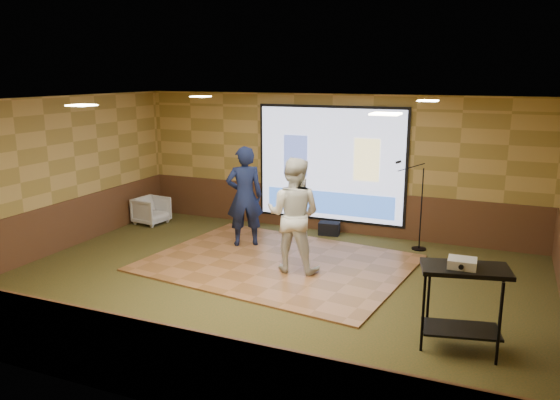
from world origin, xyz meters
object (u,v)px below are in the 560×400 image
at_px(player_right, 294,215).
at_px(banquet_chair, 151,211).
at_px(av_table, 464,290).
at_px(mic_stand, 417,225).
at_px(projector_screen, 330,166).
at_px(player_left, 245,196).
at_px(dance_floor, 278,263).
at_px(duffel_bag, 329,228).
at_px(projector, 462,263).

distance_m(player_right, banquet_chair, 4.56).
height_order(av_table, mic_stand, mic_stand).
bearing_deg(projector_screen, player_left, -126.43).
distance_m(projector_screen, banquet_chair, 4.29).
height_order(av_table, banquet_chair, av_table).
height_order(player_right, av_table, player_right).
bearing_deg(banquet_chair, dance_floor, -102.52).
relative_size(mic_stand, duffel_bag, 4.03).
bearing_deg(projector_screen, duffel_bag, -71.93).
bearing_deg(player_left, projector_screen, -159.57).
relative_size(projector_screen, dance_floor, 0.73).
height_order(dance_floor, av_table, av_table).
bearing_deg(banquet_chair, duffel_bag, -71.80).
relative_size(player_left, av_table, 1.81).
bearing_deg(av_table, mic_stand, 106.67).
xyz_separation_m(dance_floor, player_right, (0.41, -0.26, 1.02)).
height_order(dance_floor, player_left, player_left).
distance_m(player_right, duffel_bag, 2.57).
height_order(mic_stand, duffel_bag, mic_stand).
xyz_separation_m(dance_floor, player_left, (-1.02, 0.72, 1.02)).
bearing_deg(banquet_chair, player_left, -95.96).
height_order(player_left, av_table, player_left).
bearing_deg(projector_screen, player_right, -85.85).
height_order(projector_screen, dance_floor, projector_screen).
bearing_deg(player_left, projector, 114.08).
bearing_deg(banquet_chair, av_table, -107.96).
distance_m(dance_floor, duffel_bag, 2.17).
bearing_deg(av_table, projector, -133.86).
height_order(projector_screen, projector, projector_screen).
distance_m(player_left, banquet_chair, 2.93).
relative_size(banquet_chair, duffel_bag, 1.57).
bearing_deg(mic_stand, player_right, -137.80).
relative_size(av_table, banquet_chair, 1.61).
relative_size(dance_floor, projector, 13.62).
height_order(player_left, banquet_chair, player_left).
relative_size(mic_stand, banquet_chair, 2.57).
bearing_deg(projector, dance_floor, 146.27).
xyz_separation_m(player_right, mic_stand, (1.80, 2.13, -0.54)).
bearing_deg(player_right, projector_screen, -88.55).
height_order(projector_screen, duffel_bag, projector_screen).
xyz_separation_m(player_right, banquet_chair, (-4.19, 1.65, -0.72)).
bearing_deg(dance_floor, projector, -32.00).
relative_size(projector_screen, duffel_bag, 7.57).
bearing_deg(player_right, player_left, -37.07).
bearing_deg(player_right, banquet_chair, -24.15).
xyz_separation_m(banquet_chair, duffel_bag, (4.08, 0.76, -0.18)).
bearing_deg(av_table, duffel_bag, 126.30).
height_order(projector_screen, av_table, projector_screen).
distance_m(projector_screen, duffel_bag, 1.36).
bearing_deg(av_table, dance_floor, 148.85).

